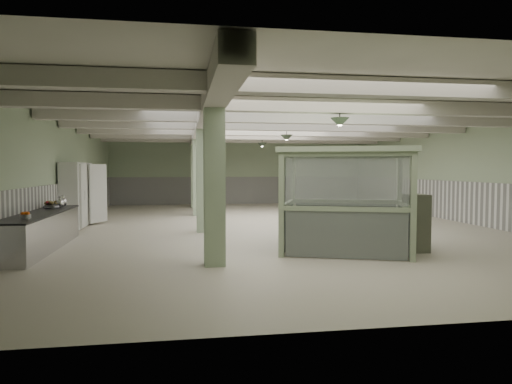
{
  "coord_description": "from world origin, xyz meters",
  "views": [
    {
      "loc": [
        -3.14,
        -15.25,
        1.99
      ],
      "look_at": [
        -1.05,
        -2.32,
        1.3
      ],
      "focal_mm": 32.0,
      "sensor_mm": 36.0,
      "label": 1
    }
  ],
  "objects": [
    {
      "name": "floor",
      "position": [
        0.0,
        0.0,
        0.0
      ],
      "size": [
        20.0,
        20.0,
        0.0
      ],
      "primitive_type": "plane",
      "color": "beige",
      "rests_on": "ground"
    },
    {
      "name": "ceiling",
      "position": [
        0.0,
        0.0,
        3.6
      ],
      "size": [
        14.0,
        20.0,
        0.02
      ],
      "primitive_type": "cube",
      "color": "white",
      "rests_on": "wall_back"
    },
    {
      "name": "wall_back",
      "position": [
        0.0,
        10.0,
        1.8
      ],
      "size": [
        14.0,
        0.02,
        3.6
      ],
      "primitive_type": "cube",
      "color": "#96AB89",
      "rests_on": "floor"
    },
    {
      "name": "wall_front",
      "position": [
        0.0,
        -10.0,
        1.8
      ],
      "size": [
        14.0,
        0.02,
        3.6
      ],
      "primitive_type": "cube",
      "color": "#96AB89",
      "rests_on": "floor"
    },
    {
      "name": "wall_left",
      "position": [
        -7.0,
        0.0,
        1.8
      ],
      "size": [
        0.02,
        20.0,
        3.6
      ],
      "primitive_type": "cube",
      "color": "#96AB89",
      "rests_on": "floor"
    },
    {
      "name": "wall_right",
      "position": [
        7.0,
        0.0,
        1.8
      ],
      "size": [
        0.02,
        20.0,
        3.6
      ],
      "primitive_type": "cube",
      "color": "#96AB89",
      "rests_on": "floor"
    },
    {
      "name": "wainscot_left",
      "position": [
        -6.97,
        0.0,
        0.75
      ],
      "size": [
        0.05,
        19.9,
        1.5
      ],
      "primitive_type": "cube",
      "color": "white",
      "rests_on": "floor"
    },
    {
      "name": "wainscot_right",
      "position": [
        6.97,
        0.0,
        0.75
      ],
      "size": [
        0.05,
        19.9,
        1.5
      ],
      "primitive_type": "cube",
      "color": "white",
      "rests_on": "floor"
    },
    {
      "name": "wainscot_back",
      "position": [
        0.0,
        9.97,
        0.75
      ],
      "size": [
        13.9,
        0.05,
        1.5
      ],
      "primitive_type": "cube",
      "color": "white",
      "rests_on": "floor"
    },
    {
      "name": "girder",
      "position": [
        -2.5,
        0.0,
        3.38
      ],
      "size": [
        0.45,
        19.9,
        0.4
      ],
      "primitive_type": "cube",
      "color": "beige",
      "rests_on": "ceiling"
    },
    {
      "name": "beam_a",
      "position": [
        0.0,
        -7.5,
        3.42
      ],
      "size": [
        13.9,
        0.35,
        0.32
      ],
      "primitive_type": "cube",
      "color": "beige",
      "rests_on": "ceiling"
    },
    {
      "name": "beam_b",
      "position": [
        0.0,
        -5.0,
        3.42
      ],
      "size": [
        13.9,
        0.35,
        0.32
      ],
      "primitive_type": "cube",
      "color": "beige",
      "rests_on": "ceiling"
    },
    {
      "name": "beam_c",
      "position": [
        0.0,
        -2.5,
        3.42
      ],
      "size": [
        13.9,
        0.35,
        0.32
      ],
      "primitive_type": "cube",
      "color": "beige",
      "rests_on": "ceiling"
    },
    {
      "name": "beam_d",
      "position": [
        0.0,
        0.0,
        3.42
      ],
      "size": [
        13.9,
        0.35,
        0.32
      ],
      "primitive_type": "cube",
      "color": "beige",
      "rests_on": "ceiling"
    },
    {
      "name": "beam_e",
      "position": [
        0.0,
        2.5,
        3.42
      ],
      "size": [
        13.9,
        0.35,
        0.32
      ],
      "primitive_type": "cube",
      "color": "beige",
      "rests_on": "ceiling"
    },
    {
      "name": "beam_f",
      "position": [
        0.0,
        5.0,
        3.42
      ],
      "size": [
        13.9,
        0.35,
        0.32
      ],
      "primitive_type": "cube",
      "color": "beige",
      "rests_on": "ceiling"
    },
    {
      "name": "beam_g",
      "position": [
        0.0,
        7.5,
        3.42
      ],
      "size": [
        13.9,
        0.35,
        0.32
      ],
      "primitive_type": "cube",
      "color": "beige",
      "rests_on": "ceiling"
    },
    {
      "name": "column_a",
      "position": [
        -2.5,
        -6.0,
        1.8
      ],
      "size": [
        0.42,
        0.42,
        3.6
      ],
      "primitive_type": "cube",
      "color": "#A0B995",
      "rests_on": "floor"
    },
    {
      "name": "column_b",
      "position": [
        -2.5,
        -1.0,
        1.8
      ],
      "size": [
        0.42,
        0.42,
        3.6
      ],
      "primitive_type": "cube",
      "color": "#A0B995",
      "rests_on": "floor"
    },
    {
      "name": "column_c",
      "position": [
        -2.5,
        4.0,
        1.8
      ],
      "size": [
        0.42,
        0.42,
        3.6
      ],
      "primitive_type": "cube",
      "color": "#A0B995",
      "rests_on": "floor"
    },
    {
      "name": "column_d",
      "position": [
        -2.5,
        8.0,
        1.8
      ],
      "size": [
        0.42,
        0.42,
        3.6
      ],
      "primitive_type": "cube",
      "color": "#A0B995",
      "rests_on": "floor"
    },
    {
      "name": "pendant_front",
      "position": [
        0.5,
        -5.0,
        3.05
      ],
      "size": [
        0.44,
        0.44,
        0.22
      ],
      "primitive_type": "cone",
      "rotation": [
        3.14,
        0.0,
        0.0
      ],
      "color": "#334030",
      "rests_on": "ceiling"
    },
    {
      "name": "pendant_mid",
      "position": [
        0.5,
        0.5,
        3.05
      ],
      "size": [
        0.44,
        0.44,
        0.22
      ],
      "primitive_type": "cone",
      "rotation": [
        3.14,
        0.0,
        0.0
      ],
      "color": "#334030",
      "rests_on": "ceiling"
    },
    {
      "name": "pendant_back",
      "position": [
        0.5,
        5.5,
        3.05
      ],
      "size": [
        0.44,
        0.44,
        0.22
      ],
      "primitive_type": "cone",
      "rotation": [
        3.14,
        0.0,
        0.0
      ],
      "color": "#334030",
      "rests_on": "ceiling"
    },
    {
      "name": "prep_counter",
      "position": [
        -6.54,
        -3.58,
        0.46
      ],
      "size": [
        0.8,
        4.55,
        0.91
      ],
      "color": "#BCBBC0",
      "rests_on": "floor"
    },
    {
      "name": "pitcher_near",
      "position": [
        -6.49,
        -1.64,
        1.06
      ],
      "size": [
        0.29,
        0.31,
        0.32
      ],
      "primitive_type": null,
      "rotation": [
        0.0,
        0.0,
        -0.36
      ],
      "color": "#BCBBC0",
      "rests_on": "prep_counter"
    },
    {
      "name": "pitcher_far",
      "position": [
        -6.44,
        -2.15,
        1.06
      ],
      "size": [
        0.25,
        0.28,
        0.32
      ],
      "primitive_type": null,
      "rotation": [
        0.0,
        0.0,
        0.16
      ],
      "color": "#BCBBC0",
      "rests_on": "prep_counter"
    },
    {
      "name": "veg_colander",
      "position": [
        -6.63,
        -2.26,
        1.0
      ],
      "size": [
        0.54,
        0.54,
        0.2
      ],
      "primitive_type": null,
      "rotation": [
        0.0,
        0.0,
        -0.29
      ],
      "color": "#47474D",
      "rests_on": "prep_counter"
    },
    {
      "name": "orange_bowl",
      "position": [
        -6.48,
        -4.82,
        0.94
      ],
      "size": [
        0.25,
        0.25,
        0.08
      ],
      "primitive_type": "cylinder",
      "rotation": [
        0.0,
        0.0,
        -0.14
      ],
      "color": "#B2B2B7",
      "rests_on": "prep_counter"
    },
    {
      "name": "walkin_cooler",
      "position": [
        -6.62,
        0.78,
        1.07
      ],
      "size": [
        0.97,
        2.34,
        2.15
      ],
      "color": "silver",
      "rests_on": "floor"
    },
    {
      "name": "guard_booth",
      "position": [
        0.75,
        -4.75,
        1.68
      ],
      "size": [
        3.75,
        3.47,
        2.46
      ],
      "rotation": [
        0.0,
        0.0,
        -0.34
      ],
      "color": "#93A685",
      "rests_on": "floor"
    },
    {
      "name": "filing_cabinet",
      "position": [
        2.37,
        -5.18,
        0.68
      ],
      "size": [
        0.46,
        0.65,
        1.37
      ],
      "primitive_type": "cube",
      "rotation": [
        0.0,
        0.0,
        -0.04
      ],
      "color": "#5E6252",
      "rests_on": "floor"
    }
  ]
}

